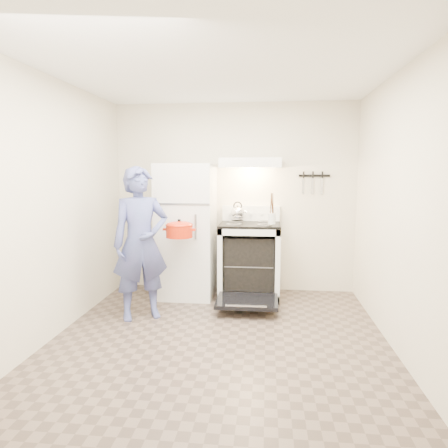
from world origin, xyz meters
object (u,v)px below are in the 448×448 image
Objects in this scene: refrigerator at (187,230)px; tea_kettle at (238,212)px; person at (141,243)px; dutch_oven at (179,231)px; stove_body at (250,261)px.

tea_kettle is at bearing 18.23° from refrigerator.
person is 4.43× the size of dutch_oven.
stove_body is at bearing 38.32° from dutch_oven.
dutch_oven reaches higher than stove_body.
tea_kettle is 0.16× the size of person.
person is (-0.97, -1.08, -0.25)m from tea_kettle.
refrigerator is 0.90m from stove_body.
stove_body is at bearing 1.77° from refrigerator.
dutch_oven is (-0.78, -0.61, 0.47)m from stove_body.
person reaches higher than stove_body.
stove_body is at bearing 9.05° from person.
person is (-1.14, -0.90, 0.37)m from stove_body.
refrigerator is at bearing -178.23° from stove_body.
tea_kettle is 0.69× the size of dutch_oven.
person is at bearing -142.40° from dutch_oven.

